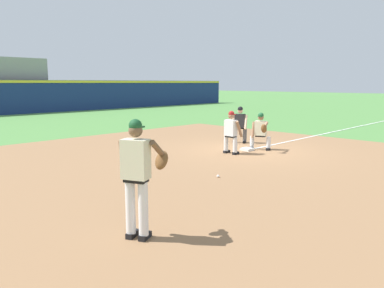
{
  "coord_description": "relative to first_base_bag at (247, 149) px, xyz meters",
  "views": [
    {
      "loc": [
        -10.74,
        -7.77,
        2.39
      ],
      "look_at": [
        -5.2,
        -2.34,
        1.11
      ],
      "focal_mm": 35.0,
      "sensor_mm": 36.0,
      "label": 1
    }
  ],
  "objects": [
    {
      "name": "first_baseman",
      "position": [
        0.42,
        -0.27,
        0.69
      ],
      "size": [
        0.85,
        0.96,
        1.34
      ],
      "color": "black",
      "rests_on": "ground"
    },
    {
      "name": "infield_dirt_patch",
      "position": [
        -3.71,
        -1.67,
        -0.04
      ],
      "size": [
        18.0,
        18.0,
        0.01
      ],
      "primitive_type": "cube",
      "color": "#936B47",
      "rests_on": "ground"
    },
    {
      "name": "umpire",
      "position": [
        1.2,
        1.24,
        0.75
      ],
      "size": [
        0.61,
        0.67,
        1.46
      ],
      "color": "black",
      "rests_on": "ground"
    },
    {
      "name": "outfield_wall",
      "position": [
        0.0,
        22.0,
        1.35
      ],
      "size": [
        48.0,
        0.54,
        2.6
      ],
      "color": "navy",
      "rests_on": "ground"
    },
    {
      "name": "pitcher",
      "position": [
        -7.38,
        -3.34,
        1.01
      ],
      "size": [
        0.82,
        0.59,
        1.86
      ],
      "color": "black",
      "rests_on": "ground"
    },
    {
      "name": "ground_plane",
      "position": [
        0.0,
        0.0,
        -0.04
      ],
      "size": [
        160.0,
        160.0,
        0.0
      ],
      "primitive_type": "plane",
      "color": "#518942"
    },
    {
      "name": "baseball",
      "position": [
        -3.66,
        -1.77,
        -0.01
      ],
      "size": [
        0.07,
        0.07,
        0.07
      ],
      "primitive_type": "sphere",
      "color": "white",
      "rests_on": "ground"
    },
    {
      "name": "baserunner",
      "position": [
        -0.9,
        0.03,
        0.75
      ],
      "size": [
        0.44,
        0.6,
        1.46
      ],
      "color": "black",
      "rests_on": "ground"
    },
    {
      "name": "foul_line_stripe",
      "position": [
        7.56,
        0.0,
        -0.04
      ],
      "size": [
        15.12,
        0.1,
        0.0
      ],
      "primitive_type": "cube",
      "color": "white",
      "rests_on": "ground"
    },
    {
      "name": "first_base_bag",
      "position": [
        0.0,
        0.0,
        0.0
      ],
      "size": [
        0.38,
        0.38,
        0.09
      ],
      "primitive_type": "cube",
      "color": "white",
      "rests_on": "ground"
    }
  ]
}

